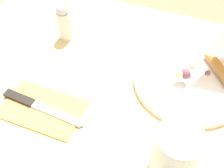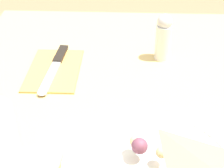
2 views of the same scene
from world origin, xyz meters
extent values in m
cube|color=#DBB770|center=(0.00, 0.00, 0.74)|extent=(1.00, 0.66, 0.03)
cube|color=#4C3823|center=(-0.45, -0.28, 0.36)|extent=(0.06, 0.06, 0.72)
cube|color=#4C3823|center=(-0.45, 0.28, 0.36)|extent=(0.06, 0.06, 0.72)
torus|color=white|center=(0.11, 0.07, 0.77)|extent=(0.24, 0.24, 0.01)
pyramid|color=#E0B266|center=(0.11, 0.07, 0.78)|extent=(0.17, 0.17, 0.02)
sphere|color=#7A4256|center=(0.10, 0.05, 0.80)|extent=(0.02, 0.02, 0.02)
sphere|color=#EFDB93|center=(0.11, 0.09, 0.79)|extent=(0.02, 0.02, 0.02)
sphere|color=#EFDB93|center=(0.09, 0.05, 0.80)|extent=(0.02, 0.02, 0.02)
cube|color=#E59E4C|center=(-0.17, -0.12, 0.75)|extent=(0.17, 0.11, 0.00)
cube|color=black|center=(-0.23, -0.12, 0.76)|extent=(0.07, 0.02, 0.01)
cube|color=silver|center=(-0.13, -0.12, 0.76)|extent=(0.12, 0.02, 0.00)
ellipsoid|color=silver|center=(-0.08, -0.13, 0.76)|extent=(0.02, 0.02, 0.00)
cylinder|color=silver|center=(-0.23, 0.11, 0.79)|extent=(0.04, 0.04, 0.08)
sphere|color=silver|center=(-0.23, 0.11, 0.84)|extent=(0.03, 0.03, 0.03)
camera|label=1|loc=(0.10, -0.40, 1.25)|focal=45.00mm
camera|label=2|loc=(0.45, 0.03, 1.14)|focal=55.00mm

